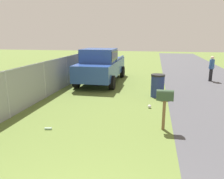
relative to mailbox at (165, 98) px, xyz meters
name	(u,v)px	position (x,y,z in m)	size (l,w,h in m)	color
mailbox	(165,98)	(0.00, 0.00, 0.00)	(0.22, 0.50, 1.26)	brown
pickup_truck	(101,65)	(6.41, 3.54, 0.10)	(5.55, 2.27, 2.09)	#284793
trash_bin	(158,86)	(3.76, 0.16, -0.47)	(0.65, 0.65, 1.08)	navy
pedestrian	(212,67)	(8.17, -3.18, -0.09)	(0.39, 0.43, 1.59)	black
fence_section	(44,79)	(2.59, 5.28, -0.09)	(15.93, 0.07, 1.69)	#9EA3A8
litter_bag_by_mailbox	(149,106)	(1.99, 0.47, -0.94)	(0.14, 0.14, 0.14)	silver
litter_bottle_far_scatter	(48,129)	(-0.71, 3.48, -0.97)	(0.07, 0.07, 0.22)	#B2D8BF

